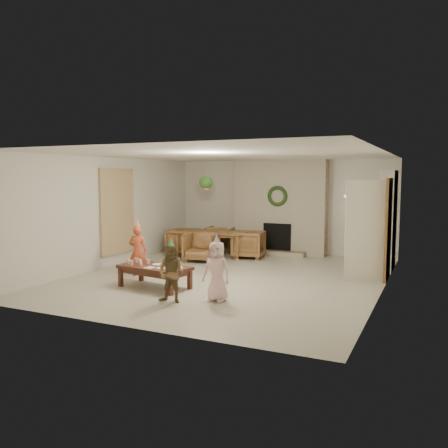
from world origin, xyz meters
The scene contains 56 objects.
floor centered at (0.00, 0.00, 0.00)m, with size 7.00×7.00×0.00m, color #B7B29E.
ceiling centered at (0.00, 0.00, 2.50)m, with size 7.00×7.00×0.00m, color white.
wall_back centered at (0.00, 3.50, 1.25)m, with size 7.00×7.00×0.00m, color silver.
wall_front centered at (0.00, -3.50, 1.25)m, with size 7.00×7.00×0.00m, color silver.
wall_left centered at (-3.00, 0.00, 1.25)m, with size 7.00×7.00×0.00m, color silver.
wall_right centered at (3.00, 0.00, 1.25)m, with size 7.00×7.00×0.00m, color silver.
fireplace_mass centered at (0.00, 3.30, 1.25)m, with size 2.50×0.40×2.50m, color #502515.
fireplace_hearth centered at (0.00, 2.95, 0.06)m, with size 1.60×0.30×0.12m, color #5A3518.
fireplace_firebox centered at (0.00, 3.12, 0.45)m, with size 0.75×0.12×0.75m, color black.
fireplace_wreath centered at (0.00, 3.07, 1.55)m, with size 0.54×0.54×0.10m, color #1C3C16.
floor_lamp_base centered at (1.92, 3.00, 0.02)m, with size 0.30×0.30×0.03m, color gold.
floor_lamp_post centered at (1.92, 3.00, 0.75)m, with size 0.03×0.03×1.45m, color gold.
floor_lamp_shade centered at (1.92, 3.00, 1.45)m, with size 0.39×0.39×0.32m, color beige.
bookshelf_carcass centered at (2.84, 2.30, 1.10)m, with size 0.30×1.00×2.20m, color white.
bookshelf_shelf_a centered at (2.82, 2.30, 0.45)m, with size 0.30×0.92×0.03m, color white.
bookshelf_shelf_b centered at (2.82, 2.30, 0.85)m, with size 0.30×0.92×0.03m, color white.
bookshelf_shelf_c centered at (2.82, 2.30, 1.25)m, with size 0.30×0.92×0.03m, color white.
bookshelf_shelf_d centered at (2.82, 2.30, 1.65)m, with size 0.30×0.92×0.03m, color white.
books_row_lower centered at (2.80, 2.15, 0.59)m, with size 0.20×0.40×0.24m, color maroon.
books_row_mid centered at (2.80, 2.35, 0.99)m, with size 0.20×0.44×0.24m, color navy.
books_row_upper centered at (2.80, 2.20, 1.38)m, with size 0.20×0.36×0.22m, color #B09825.
door_frame centered at (2.96, 1.20, 1.02)m, with size 0.05×0.86×2.04m, color brown.
door_leaf centered at (2.58, 0.82, 1.00)m, with size 0.05×0.80×2.00m, color beige.
curtain_panel centered at (-2.96, 0.20, 1.25)m, with size 0.06×1.20×2.00m, color beige.
dining_table centered at (-1.46, 2.14, 0.31)m, with size 1.79×1.00×0.63m, color brown.
dining_chair_near centered at (-1.36, 1.36, 0.35)m, with size 0.74×0.76×0.69m, color brown.
dining_chair_far centered at (-1.57, 2.92, 0.35)m, with size 0.74×0.76×0.69m, color brown.
dining_chair_left centered at (-2.24, 2.03, 0.35)m, with size 0.74×0.76×0.69m, color brown.
dining_chair_right centered at (-0.49, 2.27, 0.35)m, with size 0.74×0.76×0.69m, color brown.
hanging_plant_cord centered at (-1.30, 1.50, 2.15)m, with size 0.01×0.01×0.70m, color tan.
hanging_plant_pot centered at (-1.30, 1.50, 1.80)m, with size 0.16×0.16×0.12m, color #AB6C37.
hanging_plant_foliage centered at (-1.30, 1.50, 1.92)m, with size 0.32×0.32×0.32m, color #254D19.
coffee_table_top centered at (-0.88, -1.41, 0.38)m, with size 1.35×0.67×0.06m, color #4E271A.
coffee_table_apron centered at (-0.88, -1.41, 0.31)m, with size 1.24×0.57×0.08m, color #4E271A.
coffee_leg_fl centered at (-1.52, -1.59, 0.18)m, with size 0.07×0.07×0.35m, color #4E271A.
coffee_leg_fr centered at (-0.32, -1.78, 0.18)m, with size 0.07×0.07×0.35m, color #4E271A.
coffee_leg_bl centered at (-1.44, -1.05, 0.18)m, with size 0.07×0.07×0.35m, color #4E271A.
coffee_leg_br centered at (-0.23, -1.23, 0.18)m, with size 0.07×0.07×0.35m, color #4E271A.
cup_a centered at (-1.41, -1.49, 0.46)m, with size 0.07×0.07×0.09m, color silver.
cup_b centered at (-1.38, -1.28, 0.46)m, with size 0.07×0.07×0.09m, color silver.
cup_c centered at (-1.30, -1.56, 0.46)m, with size 0.07×0.07×0.09m, color silver.
cup_d centered at (-1.27, -1.35, 0.46)m, with size 0.07×0.07×0.09m, color silver.
cup_e centered at (-1.14, -1.50, 0.46)m, with size 0.07×0.07×0.09m, color silver.
cup_f centered at (-1.11, -1.29, 0.46)m, with size 0.07×0.07×0.09m, color silver.
plate_a centered at (-0.91, -1.28, 0.42)m, with size 0.19×0.19×0.01m, color white.
plate_b centered at (-0.64, -1.55, 0.42)m, with size 0.19×0.19×0.01m, color white.
plate_c centered at (-0.40, -1.38, 0.42)m, with size 0.19×0.19×0.01m, color white.
food_scoop centered at (-0.64, -1.55, 0.46)m, with size 0.07×0.07×0.07m, color tan.
napkin_left centered at (-0.86, -1.60, 0.42)m, with size 0.16×0.16×0.01m, color #F1B1C9.
napkin_right centered at (-0.49, -1.28, 0.42)m, with size 0.16×0.16×0.01m, color #F1B1C9.
child_red centered at (-1.77, -0.69, 0.53)m, with size 0.38×0.25×1.05m, color #C24A29.
party_hat_red centered at (-1.77, -0.69, 1.10)m, with size 0.14×0.14×0.20m, color gold.
child_plaid centered at (-0.06, -2.16, 0.49)m, with size 0.47×0.37×0.97m, color brown.
party_hat_plaid centered at (-0.06, -2.16, 1.01)m, with size 0.11×0.11×0.16m, color #45A15F.
child_pink centered at (0.57, -1.75, 0.50)m, with size 0.49×0.32×1.00m, color #F7C5C5.
party_hat_pink centered at (0.57, -1.75, 1.04)m, with size 0.13×0.13×0.18m, color #B0B0B7.
Camera 1 is at (3.87, -8.58, 2.07)m, focal length 37.32 mm.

